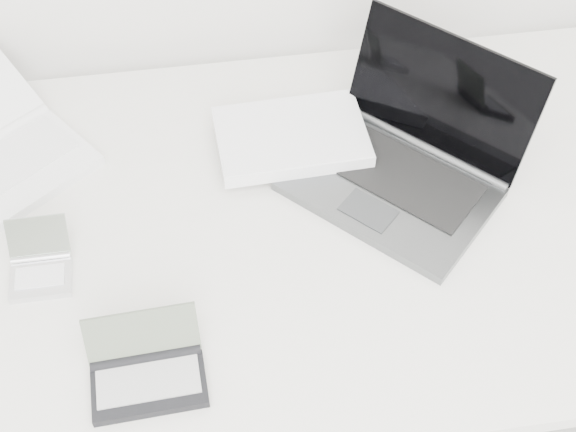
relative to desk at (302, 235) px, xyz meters
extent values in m
cube|color=white|center=(0.00, 0.00, 0.03)|extent=(1.60, 0.80, 0.03)
cube|color=#595C5F|center=(0.15, 0.03, 0.06)|extent=(0.39, 0.39, 0.02)
cube|color=black|center=(0.17, 0.05, 0.07)|extent=(0.28, 0.28, 0.00)
cube|color=black|center=(0.25, 0.13, 0.16)|extent=(0.28, 0.28, 0.20)
cylinder|color=#595C5F|center=(0.23, 0.11, 0.06)|extent=(0.24, 0.24, 0.02)
cube|color=#3A3C3F|center=(0.11, -0.01, 0.06)|extent=(0.10, 0.10, 0.00)
cube|color=white|center=(0.00, 0.15, 0.08)|extent=(0.26, 0.18, 0.03)
cube|color=white|center=(0.00, 0.15, 0.09)|extent=(0.26, 0.17, 0.00)
cube|color=white|center=(-0.47, 0.16, 0.06)|extent=(0.30, 0.28, 0.02)
cube|color=silver|center=(-0.48, 0.17, 0.07)|extent=(0.24, 0.21, 0.00)
cube|color=silver|center=(-0.42, -0.06, 0.05)|extent=(0.09, 0.07, 0.01)
cube|color=silver|center=(-0.42, -0.06, 0.06)|extent=(0.07, 0.04, 0.00)
cube|color=#94A193|center=(-0.42, -0.01, 0.09)|extent=(0.09, 0.04, 0.06)
cylinder|color=silver|center=(-0.42, -0.03, 0.06)|extent=(0.09, 0.01, 0.01)
cube|color=black|center=(-0.26, -0.27, 0.05)|extent=(0.16, 0.09, 0.01)
cube|color=#999999|center=(-0.26, -0.27, 0.06)|extent=(0.14, 0.06, 0.00)
cube|color=#5F6957|center=(-0.26, -0.21, 0.09)|extent=(0.16, 0.05, 0.07)
cylinder|color=black|center=(-0.26, -0.23, 0.06)|extent=(0.16, 0.02, 0.02)
camera|label=1|loc=(-0.14, -0.80, 1.07)|focal=50.00mm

